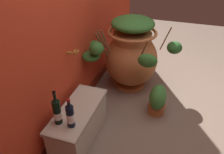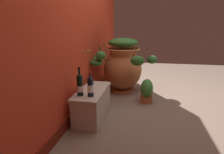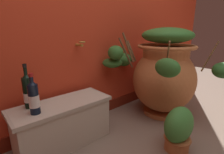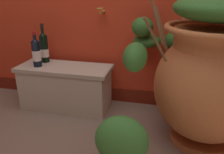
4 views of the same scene
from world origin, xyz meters
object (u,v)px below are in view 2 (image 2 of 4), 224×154
object	(u,v)px
terracotta_urn	(122,65)
potted_shrub	(147,91)
wine_bottle_left	(80,85)
wine_bottle_middle	(90,86)

from	to	relation	value
terracotta_urn	potted_shrub	world-z (taller)	terracotta_urn
wine_bottle_left	wine_bottle_middle	bearing A→B (deg)	-91.00
potted_shrub	terracotta_urn	bearing A→B (deg)	44.05
wine_bottle_left	potted_shrub	size ratio (longest dim) A/B	0.90
terracotta_urn	wine_bottle_middle	size ratio (longest dim) A/B	4.18
wine_bottle_left	wine_bottle_middle	xyz separation A→B (m)	(-0.00, -0.13, -0.01)
terracotta_urn	wine_bottle_left	distance (m)	1.33
wine_bottle_middle	terracotta_urn	bearing A→B (deg)	-8.43
wine_bottle_middle	potted_shrub	distance (m)	1.09
wine_bottle_left	potted_shrub	bearing A→B (deg)	-42.18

